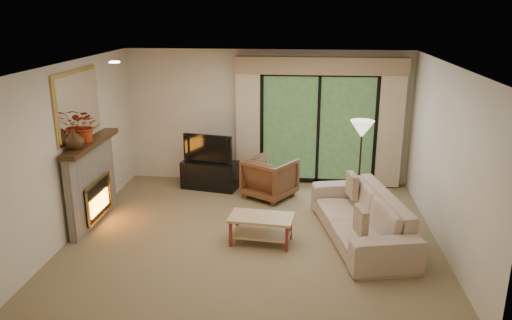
# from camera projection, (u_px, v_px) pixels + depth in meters

# --- Properties ---
(floor) EXTENTS (5.50, 5.50, 0.00)m
(floor) POSITION_uv_depth(u_px,v_px,m) (254.00, 233.00, 7.73)
(floor) COLOR olive
(floor) RESTS_ON ground
(ceiling) EXTENTS (5.50, 5.50, 0.00)m
(ceiling) POSITION_uv_depth(u_px,v_px,m) (254.00, 64.00, 6.96)
(ceiling) COLOR white
(ceiling) RESTS_ON ground
(wall_back) EXTENTS (5.00, 0.00, 5.00)m
(wall_back) POSITION_uv_depth(u_px,v_px,m) (267.00, 117.00, 9.72)
(wall_back) COLOR beige
(wall_back) RESTS_ON ground
(wall_front) EXTENTS (5.00, 0.00, 5.00)m
(wall_front) POSITION_uv_depth(u_px,v_px,m) (229.00, 223.00, 4.96)
(wall_front) COLOR beige
(wall_front) RESTS_ON ground
(wall_left) EXTENTS (0.00, 5.00, 5.00)m
(wall_left) POSITION_uv_depth(u_px,v_px,m) (75.00, 148.00, 7.60)
(wall_left) COLOR beige
(wall_left) RESTS_ON ground
(wall_right) EXTENTS (0.00, 5.00, 5.00)m
(wall_right) POSITION_uv_depth(u_px,v_px,m) (446.00, 158.00, 7.09)
(wall_right) COLOR beige
(wall_right) RESTS_ON ground
(fireplace) EXTENTS (0.24, 1.70, 1.37)m
(fireplace) POSITION_uv_depth(u_px,v_px,m) (92.00, 182.00, 7.96)
(fireplace) COLOR slate
(fireplace) RESTS_ON floor
(mirror) EXTENTS (0.07, 1.45, 1.02)m
(mirror) POSITION_uv_depth(u_px,v_px,m) (78.00, 104.00, 7.59)
(mirror) COLOR gold
(mirror) RESTS_ON wall_left
(sliding_door) EXTENTS (2.26, 0.10, 2.16)m
(sliding_door) POSITION_uv_depth(u_px,v_px,m) (318.00, 129.00, 9.64)
(sliding_door) COLOR black
(sliding_door) RESTS_ON floor
(curtain_left) EXTENTS (0.45, 0.18, 2.35)m
(curtain_left) POSITION_uv_depth(u_px,v_px,m) (248.00, 124.00, 9.63)
(curtain_left) COLOR #C4AD8C
(curtain_left) RESTS_ON floor
(curtain_right) EXTENTS (0.45, 0.18, 2.35)m
(curtain_right) POSITION_uv_depth(u_px,v_px,m) (391.00, 127.00, 9.38)
(curtain_right) COLOR #C4AD8C
(curtain_right) RESTS_ON floor
(cornice) EXTENTS (3.20, 0.24, 0.32)m
(cornice) POSITION_uv_depth(u_px,v_px,m) (321.00, 66.00, 9.19)
(cornice) COLOR #977657
(cornice) RESTS_ON wall_back
(media_console) EXTENTS (1.13, 0.67, 0.53)m
(media_console) POSITION_uv_depth(u_px,v_px,m) (210.00, 175.00, 9.60)
(media_console) COLOR black
(media_console) RESTS_ON floor
(tv) EXTENTS (0.97, 0.31, 0.56)m
(tv) POSITION_uv_depth(u_px,v_px,m) (210.00, 148.00, 9.44)
(tv) COLOR black
(tv) RESTS_ON media_console
(armchair) EXTENTS (1.10, 1.11, 0.74)m
(armchair) POSITION_uv_depth(u_px,v_px,m) (270.00, 178.00, 9.10)
(armchair) COLOR brown
(armchair) RESTS_ON floor
(sofa) EXTENTS (1.45, 2.59, 0.71)m
(sofa) POSITION_uv_depth(u_px,v_px,m) (361.00, 216.00, 7.47)
(sofa) COLOR tan
(sofa) RESTS_ON floor
(pillow_near) EXTENTS (0.17, 0.38, 0.37)m
(pillow_near) POSITION_uv_depth(u_px,v_px,m) (361.00, 221.00, 6.73)
(pillow_near) COLOR brown
(pillow_near) RESTS_ON sofa
(pillow_far) EXTENTS (0.18, 0.40, 0.39)m
(pillow_far) POSITION_uv_depth(u_px,v_px,m) (352.00, 185.00, 8.08)
(pillow_far) COLOR brown
(pillow_far) RESTS_ON sofa
(coffee_table) EXTENTS (0.98, 0.60, 0.42)m
(coffee_table) POSITION_uv_depth(u_px,v_px,m) (261.00, 229.00, 7.37)
(coffee_table) COLOR tan
(coffee_table) RESTS_ON floor
(floor_lamp) EXTENTS (0.48, 0.48, 1.52)m
(floor_lamp) POSITION_uv_depth(u_px,v_px,m) (360.00, 163.00, 8.65)
(floor_lamp) COLOR white
(floor_lamp) RESTS_ON floor
(vase) EXTENTS (0.35, 0.35, 0.30)m
(vase) POSITION_uv_depth(u_px,v_px,m) (74.00, 139.00, 7.26)
(vase) COLOR #382210
(vase) RESTS_ON fireplace
(branches) EXTENTS (0.56, 0.52, 0.52)m
(branches) POSITION_uv_depth(u_px,v_px,m) (84.00, 126.00, 7.59)
(branches) COLOR #962B11
(branches) RESTS_ON fireplace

